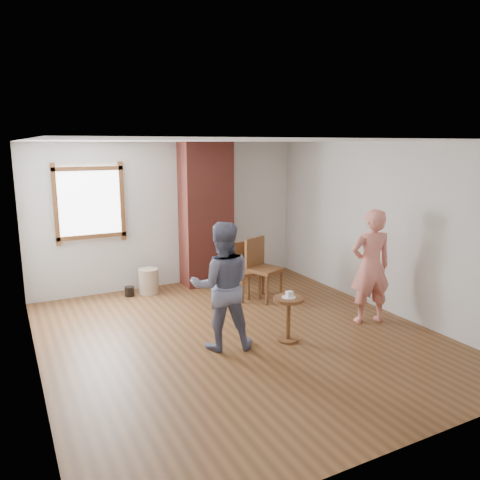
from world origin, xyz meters
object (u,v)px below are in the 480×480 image
dining_chair_right (261,265)px  person_pink (371,267)px  stoneware_crock (149,281)px  side_table (288,312)px  man (222,286)px  dining_chair_left (242,267)px

dining_chair_right → person_pink: bearing=-84.8°
stoneware_crock → dining_chair_right: (1.60, -1.14, 0.36)m
stoneware_crock → side_table: bearing=-69.5°
stoneware_crock → man: (0.20, -2.59, 0.60)m
dining_chair_left → man: 2.02m
dining_chair_right → side_table: dining_chair_right is taller
stoneware_crock → dining_chair_right: dining_chair_right is taller
dining_chair_left → person_pink: 2.17m
side_table → man: man is taller
stoneware_crock → dining_chair_right: 1.99m
dining_chair_right → dining_chair_left: bearing=120.2°
dining_chair_left → person_pink: bearing=-67.4°
stoneware_crock → side_table: 3.01m
side_table → person_pink: size_ratio=0.36×
side_table → dining_chair_right: bearing=72.1°
stoneware_crock → dining_chair_left: size_ratio=0.47×
dining_chair_right → man: bearing=-156.7°
side_table → man: (-0.85, 0.23, 0.41)m
dining_chair_right → man: (-1.40, -1.45, 0.24)m
side_table → person_pink: person_pink is taller
stoneware_crock → man: bearing=-85.6°
dining_chair_right → person_pink: size_ratio=0.62×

